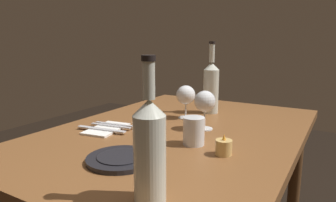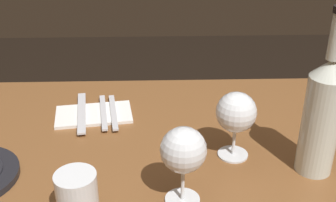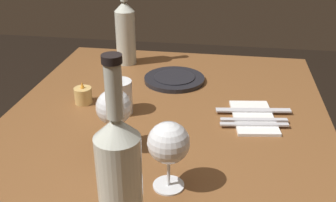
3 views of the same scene
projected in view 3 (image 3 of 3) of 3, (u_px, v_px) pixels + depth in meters
The scene contains 12 objects.
dining_table at pixel (158, 168), 1.04m from camera, with size 1.30×0.90×0.74m.
wine_glass_left at pixel (114, 109), 0.91m from camera, with size 0.08×0.08×0.16m.
wine_glass_right at pixel (169, 144), 0.78m from camera, with size 0.09×0.09×0.15m.
wine_bottle at pixel (118, 179), 0.64m from camera, with size 0.07×0.07×0.34m.
wine_bottle_second at pixel (125, 31), 1.42m from camera, with size 0.07×0.07×0.32m.
water_tumbler at pixel (119, 99), 1.11m from camera, with size 0.07×0.07×0.10m.
votive_candle at pixel (83, 96), 1.17m from camera, with size 0.05×0.05×0.07m.
dinner_plate at pixel (174, 79), 1.32m from camera, with size 0.20×0.20×0.02m.
folded_napkin at pixel (253, 117), 1.09m from camera, with size 0.20×0.14×0.01m.
fork_inner at pixel (254, 120), 1.06m from camera, with size 0.04×0.18×0.00m.
fork_outer at pixel (254, 124), 1.04m from camera, with size 0.04×0.18×0.00m.
table_knife at pixel (253, 110), 1.11m from camera, with size 0.05×0.21×0.00m.
Camera 3 is at (-0.84, -0.16, 1.27)m, focal length 42.41 mm.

